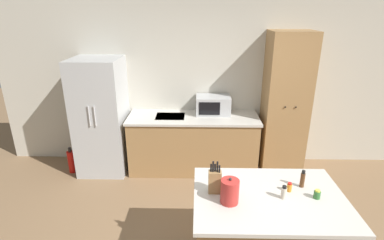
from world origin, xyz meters
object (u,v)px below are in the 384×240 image
object	(u,v)px
spice_bottle_green_herb	(289,187)
refrigerator	(101,117)
pantry_cabinet	(285,104)
spice_bottle_amber_oil	(303,179)
spice_bottle_tall_dark	(317,194)
kettle	(230,191)
microwave	(213,105)
knife_block	(215,181)
fire_extinguisher	(72,161)
spice_bottle_short_red	(284,192)

from	to	relation	value
spice_bottle_green_herb	refrigerator	bearing A→B (deg)	139.22
pantry_cabinet	spice_bottle_amber_oil	xyz separation A→B (m)	(-0.37, -2.02, -0.08)
spice_bottle_tall_dark	kettle	xyz separation A→B (m)	(-0.76, -0.07, 0.07)
microwave	pantry_cabinet	bearing A→B (deg)	-3.58
pantry_cabinet	spice_bottle_amber_oil	world-z (taller)	pantry_cabinet
knife_block	spice_bottle_green_herb	world-z (taller)	knife_block
spice_bottle_tall_dark	microwave	bearing A→B (deg)	109.39
pantry_cabinet	fire_extinguisher	size ratio (longest dim) A/B	5.11
microwave	knife_block	xyz separation A→B (m)	(-0.08, -2.19, 0.00)
refrigerator	spice_bottle_short_red	size ratio (longest dim) A/B	14.51
kettle	spice_bottle_amber_oil	bearing A→B (deg)	19.77
refrigerator	spice_bottle_tall_dark	world-z (taller)	refrigerator
knife_block	spice_bottle_green_herb	xyz separation A→B (m)	(0.67, 0.03, -0.07)
spice_bottle_tall_dark	kettle	world-z (taller)	kettle
pantry_cabinet	microwave	distance (m)	1.10
refrigerator	kettle	bearing A→B (deg)	-50.90
pantry_cabinet	refrigerator	bearing A→B (deg)	-178.07
pantry_cabinet	microwave	xyz separation A→B (m)	(-1.10, 0.07, -0.04)
spice_bottle_tall_dark	fire_extinguisher	world-z (taller)	spice_bottle_tall_dark
fire_extinguisher	spice_bottle_tall_dark	bearing A→B (deg)	-32.80
microwave	kettle	world-z (taller)	microwave
spice_bottle_tall_dark	fire_extinguisher	size ratio (longest dim) A/B	0.19
knife_block	spice_bottle_green_herb	bearing A→B (deg)	2.62
spice_bottle_green_herb	fire_extinguisher	size ratio (longest dim) A/B	0.20
knife_block	spice_bottle_short_red	size ratio (longest dim) A/B	2.51
pantry_cabinet	microwave	world-z (taller)	pantry_cabinet
spice_bottle_green_herb	kettle	world-z (taller)	kettle
knife_block	spice_bottle_tall_dark	xyz separation A→B (m)	(0.88, -0.07, -0.07)
knife_block	spice_bottle_amber_oil	xyz separation A→B (m)	(0.80, 0.10, -0.03)
kettle	spice_bottle_tall_dark	bearing A→B (deg)	5.46
spice_bottle_short_red	spice_bottle_amber_oil	bearing A→B (deg)	40.26
kettle	pantry_cabinet	bearing A→B (deg)	64.88
spice_bottle_tall_dark	kettle	distance (m)	0.77
refrigerator	spice_bottle_tall_dark	bearing A→B (deg)	-39.73
microwave	kettle	size ratio (longest dim) A/B	2.25
refrigerator	knife_block	size ratio (longest dim) A/B	5.79
spice_bottle_short_red	spice_bottle_tall_dark	bearing A→B (deg)	1.60
pantry_cabinet	knife_block	size ratio (longest dim) A/B	7.02
refrigerator	pantry_cabinet	xyz separation A→B (m)	(2.82, 0.10, 0.19)
spice_bottle_tall_dark	kettle	bearing A→B (deg)	-174.54
spice_bottle_green_herb	kettle	distance (m)	0.58
kettle	fire_extinguisher	bearing A→B (deg)	138.26
spice_bottle_amber_oil	spice_bottle_green_herb	bearing A→B (deg)	-151.59
refrigerator	spice_bottle_amber_oil	bearing A→B (deg)	-38.13
spice_bottle_green_herb	spice_bottle_amber_oil	bearing A→B (deg)	28.41
spice_bottle_green_herb	fire_extinguisher	world-z (taller)	spice_bottle_green_herb
pantry_cabinet	spice_bottle_green_herb	world-z (taller)	pantry_cabinet
refrigerator	spice_bottle_amber_oil	distance (m)	3.11
spice_bottle_short_red	fire_extinguisher	bearing A→B (deg)	144.43
refrigerator	pantry_cabinet	world-z (taller)	pantry_cabinet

